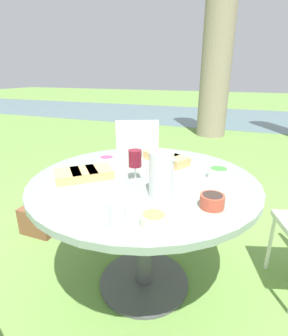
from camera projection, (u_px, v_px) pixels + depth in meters
The scene contains 15 objects.
ground_plane at pixel (144, 281), 1.79m from camera, with size 40.00×40.00×0.00m, color #668E42.
river_strip at pixel (230, 117), 8.40m from camera, with size 40.00×4.28×0.01m.
tree_trunk_main at pixel (219, 31), 5.29m from camera, with size 0.63×0.63×4.27m.
dining_table at pixel (144, 197), 1.57m from camera, with size 1.30×1.30×0.77m.
chair_near_left at pixel (138, 158), 2.66m from camera, with size 0.58×0.57×0.89m.
water_pitcher at pixel (161, 174), 1.27m from camera, with size 0.13×0.12×0.22m.
wine_glass at pixel (135, 159), 1.45m from camera, with size 0.07×0.07×0.18m.
platter_bread_main at pixel (166, 160), 1.72m from camera, with size 0.44×0.36×0.08m.
platter_charcuterie at pixel (84, 176), 1.46m from camera, with size 0.46×0.45×0.07m.
bowl_fries at pixel (154, 219), 1.05m from camera, with size 0.11×0.11×0.05m.
bowl_salad at pixel (218, 172), 1.51m from camera, with size 0.12×0.12×0.06m.
bowl_olives at pixel (212, 200), 1.18m from camera, with size 0.11×0.11×0.06m.
bowl_dip_red at pixel (107, 160), 1.74m from camera, with size 0.11×0.11×0.05m.
cup_water_near at pixel (117, 213), 1.03m from camera, with size 0.07×0.07×0.11m.
handbag at pixel (37, 221), 2.28m from camera, with size 0.30×0.14×0.37m.
Camera 1 is at (0.52, -1.32, 1.34)m, focal length 28.00 mm.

